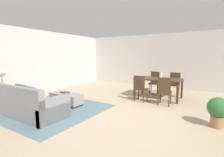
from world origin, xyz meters
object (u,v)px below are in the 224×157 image
at_px(side_table, 3,93).
at_px(book_on_ottoman, 65,92).
at_px(dining_chair_far_left, 155,81).
at_px(table_lamp, 2,76).
at_px(dining_chair_near_right, 164,90).
at_px(potted_plant, 218,110).
at_px(dining_table, 158,81).
at_px(couch, 28,104).
at_px(dining_chair_near_left, 140,87).
at_px(dining_chair_far_right, 175,83).
at_px(ottoman_table, 66,98).
at_px(vase_centerpiece, 161,75).

relative_size(side_table, book_on_ottoman, 2.13).
relative_size(dining_chair_far_left, book_on_ottoman, 3.54).
bearing_deg(table_lamp, side_table, 26.57).
height_order(dining_chair_near_right, potted_plant, dining_chair_near_right).
distance_m(dining_table, book_on_ottoman, 3.42).
bearing_deg(table_lamp, book_on_ottoman, 40.00).
xyz_separation_m(couch, dining_chair_near_left, (2.06, 2.88, 0.22)).
bearing_deg(side_table, book_on_ottoman, 40.00).
bearing_deg(potted_plant, dining_chair_far_left, 129.99).
height_order(couch, dining_chair_far_right, dining_chair_far_right).
height_order(table_lamp, dining_chair_far_right, table_lamp).
relative_size(ottoman_table, dining_chair_near_left, 1.22).
distance_m(dining_chair_far_left, potted_plant, 3.59).
height_order(couch, book_on_ottoman, couch).
distance_m(ottoman_table, dining_chair_near_left, 2.54).
relative_size(dining_chair_far_left, vase_centerpiece, 3.82).
bearing_deg(side_table, couch, -1.91).
relative_size(dining_chair_near_left, potted_plant, 1.34).
relative_size(side_table, dining_chair_far_left, 0.60).
distance_m(dining_chair_near_left, dining_chair_far_left, 1.64).
height_order(dining_table, dining_chair_near_right, dining_chair_near_right).
relative_size(dining_chair_near_right, dining_chair_far_right, 1.00).
xyz_separation_m(dining_chair_near_right, dining_chair_far_right, (-0.03, 1.70, 0.00)).
relative_size(dining_chair_near_right, dining_chair_far_left, 1.00).
distance_m(dining_chair_near_left, book_on_ottoman, 2.57).
distance_m(dining_table, dining_chair_far_right, 0.96).
bearing_deg(book_on_ottoman, dining_chair_far_left, 58.64).
xyz_separation_m(ottoman_table, dining_chair_far_right, (2.72, 3.31, 0.30)).
relative_size(table_lamp, dining_chair_far_left, 0.57).
bearing_deg(potted_plant, dining_table, 134.94).
bearing_deg(table_lamp, dining_chair_far_right, 46.59).
xyz_separation_m(table_lamp, dining_chair_far_left, (3.44, 4.48, -0.45)).
distance_m(table_lamp, book_on_ottoman, 1.98).
distance_m(ottoman_table, dining_table, 3.40).
bearing_deg(potted_plant, side_table, -163.22).
bearing_deg(dining_chair_near_right, side_table, -146.90).
height_order(dining_chair_near_left, dining_chair_near_right, same).
distance_m(table_lamp, dining_chair_far_right, 6.21).
distance_m(side_table, dining_table, 5.30).
relative_size(couch, ottoman_table, 1.94).
xyz_separation_m(table_lamp, vase_centerpiece, (3.91, 3.65, -0.08)).
bearing_deg(ottoman_table, dining_chair_far_right, 50.56).
xyz_separation_m(dining_chair_near_right, dining_chair_far_left, (-0.85, 1.69, 0.00)).
xyz_separation_m(dining_table, dining_chair_near_right, (0.45, -0.86, -0.15)).
height_order(couch, potted_plant, couch).
height_order(ottoman_table, side_table, side_table).
bearing_deg(dining_chair_near_right, potted_plant, -35.98).
relative_size(side_table, table_lamp, 1.06).
bearing_deg(dining_chair_far_left, dining_chair_near_right, -63.41).
relative_size(ottoman_table, dining_chair_far_left, 1.22).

